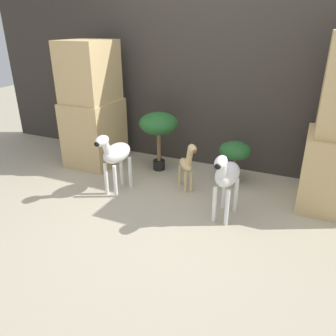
% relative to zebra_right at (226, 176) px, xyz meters
% --- Properties ---
extents(ground_plane, '(14.00, 14.00, 0.00)m').
position_rel_zebra_right_xyz_m(ground_plane, '(-0.49, -0.23, -0.43)').
color(ground_plane, '#B2A88E').
extents(wall_back, '(6.40, 0.08, 2.20)m').
position_rel_zebra_right_xyz_m(wall_back, '(-0.49, 1.21, 0.67)').
color(wall_back, '#38332D').
rests_on(wall_back, ground_plane).
extents(rock_pillar_left, '(0.56, 0.67, 1.49)m').
position_rel_zebra_right_xyz_m(rock_pillar_left, '(-1.86, 0.65, 0.29)').
color(rock_pillar_left, tan).
rests_on(rock_pillar_left, ground_plane).
extents(zebra_right, '(0.22, 0.51, 0.68)m').
position_rel_zebra_right_xyz_m(zebra_right, '(0.00, 0.00, 0.00)').
color(zebra_right, white).
rests_on(zebra_right, ground_plane).
extents(zebra_left, '(0.23, 0.51, 0.68)m').
position_rel_zebra_right_xyz_m(zebra_left, '(-1.18, 0.05, 0.00)').
color(zebra_left, white).
rests_on(zebra_left, ground_plane).
extents(giraffe_figurine, '(0.32, 0.36, 0.57)m').
position_rel_zebra_right_xyz_m(giraffe_figurine, '(-0.51, 0.38, -0.11)').
color(giraffe_figurine, '#E0C184').
rests_on(giraffe_figurine, ground_plane).
extents(potted_palm_front, '(0.46, 0.46, 0.71)m').
position_rel_zebra_right_xyz_m(potted_palm_front, '(-1.02, 0.76, 0.13)').
color(potted_palm_front, black).
rests_on(potted_palm_front, ground_plane).
extents(potted_palm_back, '(0.35, 0.35, 0.48)m').
position_rel_zebra_right_xyz_m(potted_palm_back, '(-0.10, 0.78, -0.07)').
color(potted_palm_back, black).
rests_on(potted_palm_back, ground_plane).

